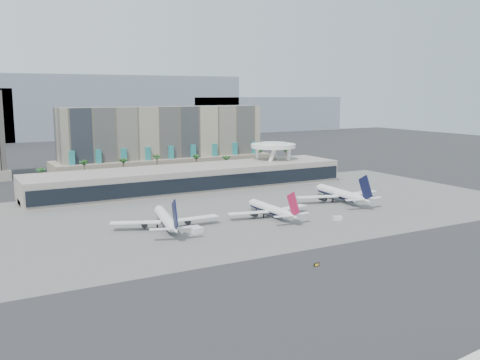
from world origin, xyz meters
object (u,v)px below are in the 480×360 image
airliner_left (166,219)px  taxiway_sign (317,265)px  service_vehicle_b (337,218)px  airliner_right (340,194)px  airliner_centre (271,209)px  service_vehicle_a (197,230)px

airliner_left → taxiway_sign: 66.88m
taxiway_sign → service_vehicle_b: bearing=34.1°
airliner_left → taxiway_sign: (22.83, -62.78, -3.24)m
airliner_right → taxiway_sign: (-66.59, -70.53, -3.44)m
taxiway_sign → airliner_right: bearing=35.7°
airliner_centre → service_vehicle_a: size_ratio=9.16×
service_vehicle_a → taxiway_sign: size_ratio=1.92×
airliner_centre → service_vehicle_a: (-36.94, -8.68, -2.32)m
service_vehicle_a → airliner_centre: bearing=-2.7°
airliner_right → service_vehicle_a: size_ratio=10.75×
airliner_centre → service_vehicle_a: 38.02m
taxiway_sign → airliner_left: bearing=99.0°
airliner_centre → airliner_left: bearing=176.3°
airliner_centre → service_vehicle_b: airliner_centre is taller
airliner_right → taxiway_sign: size_ratio=20.68×
airliner_right → service_vehicle_b: 37.57m
airliner_left → airliner_right: (89.41, 7.75, 0.20)m
airliner_left → service_vehicle_b: (64.91, -20.58, -2.83)m
airliner_centre → taxiway_sign: airliner_centre is taller
service_vehicle_b → taxiway_sign: bearing=-118.2°
airliner_centre → service_vehicle_a: airliner_centre is taller
airliner_centre → taxiway_sign: bearing=-109.9°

